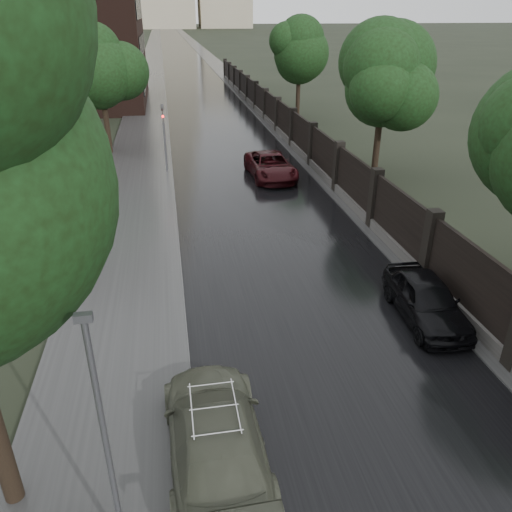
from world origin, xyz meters
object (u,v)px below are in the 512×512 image
(lamp_post, at_px, (107,447))
(car_right_far, at_px, (271,166))
(volga_sedan, at_px, (215,436))
(tree_right_b, at_px, (383,89))
(tree_right_c, at_px, (299,60))
(tree_left_far, at_px, (100,72))
(car_right_near, at_px, (426,299))
(traffic_light, at_px, (164,133))

(lamp_post, height_order, car_right_far, lamp_post)
(volga_sedan, height_order, car_right_far, volga_sedan)
(tree_right_b, distance_m, tree_right_c, 18.00)
(tree_left_far, distance_m, car_right_near, 25.44)
(traffic_light, bearing_deg, car_right_far, -18.18)
(tree_left_far, relative_size, tree_right_c, 1.05)
(traffic_light, distance_m, volga_sedan, 21.76)
(tree_left_far, relative_size, lamp_post, 1.45)
(tree_right_b, bearing_deg, tree_right_c, 90.00)
(traffic_light, bearing_deg, volga_sedan, -88.15)
(car_right_far, bearing_deg, lamp_post, -110.36)
(volga_sedan, bearing_deg, tree_right_c, -108.02)
(tree_right_c, height_order, car_right_near, tree_right_c)
(tree_left_far, height_order, tree_right_b, tree_left_far)
(traffic_light, xyz_separation_m, car_right_far, (5.90, -1.94, -1.69))
(tree_left_far, height_order, car_right_near, tree_left_far)
(tree_right_c, distance_m, volga_sedan, 38.56)
(car_right_near, bearing_deg, lamp_post, -141.69)
(tree_right_b, height_order, volga_sedan, tree_right_b)
(tree_right_b, height_order, traffic_light, tree_right_b)
(lamp_post, distance_m, car_right_far, 22.75)
(traffic_light, xyz_separation_m, volga_sedan, (0.70, -21.68, -1.66))
(tree_right_b, xyz_separation_m, car_right_near, (-4.10, -14.28, -4.26))
(tree_right_c, xyz_separation_m, car_right_far, (-5.90, -16.94, -4.24))
(lamp_post, relative_size, volga_sedan, 1.01)
(tree_left_far, distance_m, tree_right_c, 18.45)
(tree_right_b, bearing_deg, lamp_post, -122.18)
(lamp_post, distance_m, volga_sedan, 3.21)
(traffic_light, bearing_deg, tree_left_far, 126.47)
(lamp_post, bearing_deg, tree_right_b, 57.82)
(tree_left_far, height_order, tree_right_c, tree_left_far)
(traffic_light, height_order, volga_sedan, traffic_light)
(volga_sedan, xyz_separation_m, car_right_far, (5.20, 19.75, -0.03))
(tree_right_b, distance_m, car_right_near, 15.46)
(tree_right_b, bearing_deg, volga_sedan, -120.71)
(car_right_far, bearing_deg, traffic_light, 159.45)
(tree_right_b, relative_size, volga_sedan, 1.39)
(tree_left_far, xyz_separation_m, tree_right_b, (15.50, -8.00, -0.29))
(lamp_post, distance_m, traffic_light, 23.52)
(tree_right_c, distance_m, car_right_far, 18.44)
(tree_right_b, xyz_separation_m, tree_right_c, (0.00, 18.00, 0.00))
(lamp_post, height_order, volga_sedan, lamp_post)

